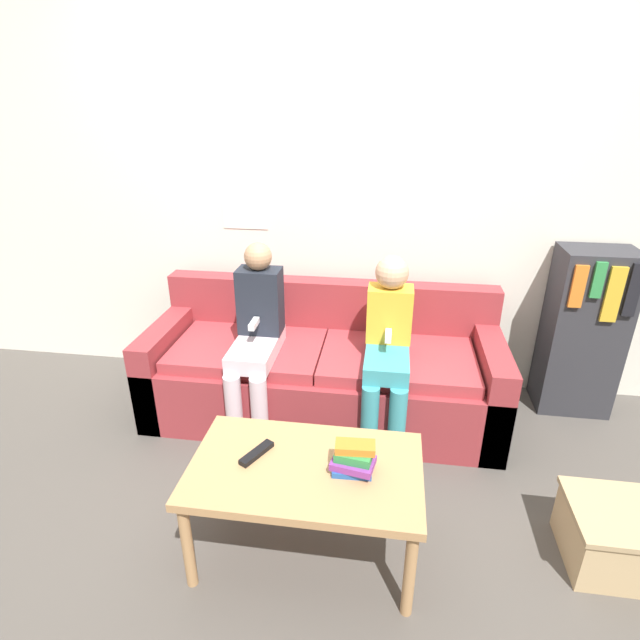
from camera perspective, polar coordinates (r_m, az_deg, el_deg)
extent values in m
plane|color=#4C4742|center=(2.76, -1.13, -15.86)|extent=(10.00, 10.00, 0.00)
cube|color=silver|center=(3.11, 1.70, 15.37)|extent=(8.00, 0.06, 2.60)
cube|color=white|center=(3.21, -8.65, 13.36)|extent=(0.29, 0.00, 0.36)
cube|color=maroon|center=(3.02, 0.28, -7.47)|extent=(2.04, 0.76, 0.39)
cube|color=maroon|center=(3.12, 1.10, 1.37)|extent=(2.04, 0.14, 0.36)
cube|color=maroon|center=(3.23, -16.67, -4.67)|extent=(0.14, 0.76, 0.55)
cube|color=maroon|center=(3.01, 18.59, -7.17)|extent=(0.14, 0.76, 0.55)
cube|color=#A1343A|center=(2.96, -8.17, -3.35)|extent=(0.86, 0.60, 0.07)
cube|color=#A1343A|center=(2.85, 8.88, -4.51)|extent=(0.86, 0.60, 0.07)
cube|color=#AD7F51|center=(2.06, -1.67, -16.70)|extent=(0.92, 0.55, 0.04)
cylinder|color=#AD7F51|center=(2.16, -14.90, -23.67)|extent=(0.04, 0.04, 0.41)
cylinder|color=#AD7F51|center=(2.04, 10.20, -26.63)|extent=(0.04, 0.04, 0.41)
cylinder|color=#AD7F51|center=(2.47, -10.63, -15.83)|extent=(0.04, 0.04, 0.41)
cylinder|color=#AD7F51|center=(2.37, 10.00, -17.77)|extent=(0.04, 0.04, 0.41)
cylinder|color=silver|center=(2.75, -9.77, -10.48)|extent=(0.09, 0.09, 0.46)
cylinder|color=silver|center=(2.71, -6.90, -10.80)|extent=(0.09, 0.09, 0.46)
cube|color=silver|center=(2.79, -7.28, -3.19)|extent=(0.23, 0.48, 0.09)
cube|color=#1E232D|center=(2.81, -6.84, 2.20)|extent=(0.24, 0.16, 0.37)
sphere|color=tan|center=(2.73, -7.10, 7.22)|extent=(0.15, 0.15, 0.15)
cube|color=white|center=(2.71, -7.56, -0.44)|extent=(0.03, 0.12, 0.03)
cylinder|color=teal|center=(2.64, 5.64, -11.88)|extent=(0.09, 0.09, 0.46)
cylinder|color=teal|center=(2.64, 8.75, -12.06)|extent=(0.09, 0.09, 0.46)
cube|color=teal|center=(2.70, 7.66, -4.20)|extent=(0.23, 0.48, 0.09)
cube|color=gold|center=(2.73, 7.95, 0.71)|extent=(0.24, 0.16, 0.30)
sphere|color=tan|center=(2.65, 8.24, 5.40)|extent=(0.18, 0.18, 0.18)
cube|color=white|center=(2.62, 7.81, -1.79)|extent=(0.03, 0.12, 0.03)
cube|color=black|center=(2.11, -7.25, -14.85)|extent=(0.11, 0.17, 0.02)
cube|color=#23519E|center=(2.03, 3.71, -16.40)|extent=(0.16, 0.13, 0.02)
cube|color=#7A3389|center=(2.01, 3.81, -15.99)|extent=(0.18, 0.14, 0.03)
cube|color=#2D8442|center=(2.00, 3.95, -15.00)|extent=(0.15, 0.13, 0.04)
cube|color=orange|center=(1.98, 4.04, -14.29)|extent=(0.16, 0.09, 0.03)
cube|color=#2D2D33|center=(3.33, 27.81, -1.24)|extent=(0.41, 0.29, 1.01)
cube|color=orange|center=(3.03, 27.42, 3.41)|extent=(0.07, 0.02, 0.24)
cube|color=#2D8442|center=(3.05, 29.21, 4.00)|extent=(0.06, 0.02, 0.20)
cube|color=gold|center=(3.11, 30.52, 2.51)|extent=(0.08, 0.02, 0.31)
cube|color=black|center=(3.14, 32.21, 2.89)|extent=(0.06, 0.02, 0.30)
cube|color=tan|center=(2.53, 30.21, -20.75)|extent=(0.34, 0.35, 0.24)
cube|color=tan|center=(2.44, 30.88, -18.49)|extent=(0.36, 0.37, 0.02)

